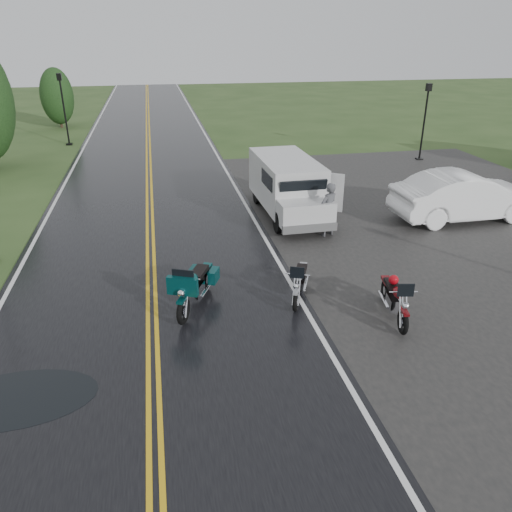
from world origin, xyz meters
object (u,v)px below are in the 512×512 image
at_px(motorcycle_teal, 183,300).
at_px(sedan_white, 465,197).
at_px(motorcycle_red, 404,313).
at_px(person_at_van, 328,210).
at_px(van_white, 279,204).
at_px(lamp_post_far_right, 424,122).
at_px(lamp_post_far_left, 64,110).
at_px(motorcycle_silver, 296,292).

distance_m(motorcycle_teal, sedan_white, 11.93).
xyz_separation_m(motorcycle_red, person_at_van, (0.31, 6.21, 0.32)).
bearing_deg(van_white, motorcycle_red, -80.69).
xyz_separation_m(motorcycle_red, sedan_white, (5.76, 6.77, 0.27)).
distance_m(van_white, lamp_post_far_right, 13.55).
distance_m(van_white, lamp_post_far_left, 19.25).
bearing_deg(motorcycle_silver, person_at_van, 85.68).
bearing_deg(van_white, motorcycle_silver, -100.49).
distance_m(motorcycle_red, person_at_van, 6.22).
bearing_deg(van_white, person_at_van, -21.72).
bearing_deg(motorcycle_teal, person_at_van, 66.55).
distance_m(motorcycle_silver, person_at_van, 5.33).
relative_size(motorcycle_teal, lamp_post_far_left, 0.55).
xyz_separation_m(motorcycle_teal, motorcycle_silver, (2.77, 0.05, -0.11)).
distance_m(sedan_white, lamp_post_far_left, 23.44).
height_order(motorcycle_red, lamp_post_far_left, lamp_post_far_left).
relative_size(motorcycle_red, motorcycle_teal, 0.89).
relative_size(lamp_post_far_left, lamp_post_far_right, 1.05).
relative_size(motorcycle_red, lamp_post_far_right, 0.51).
relative_size(motorcycle_red, sedan_white, 0.38).
bearing_deg(lamp_post_far_right, sedan_white, -108.92).
xyz_separation_m(van_white, lamp_post_far_right, (10.11, 8.98, 0.94)).
relative_size(motorcycle_teal, person_at_van, 1.26).
bearing_deg(lamp_post_far_left, person_at_van, -58.42).
distance_m(motorcycle_silver, sedan_white, 9.51).
bearing_deg(sedan_white, motorcycle_red, 138.41).
bearing_deg(lamp_post_far_right, motorcycle_teal, -133.79).
relative_size(motorcycle_red, motorcycle_silver, 1.06).
height_order(motorcycle_red, motorcycle_teal, motorcycle_teal).
relative_size(motorcycle_silver, van_white, 0.35).
relative_size(motorcycle_silver, lamp_post_far_right, 0.48).
xyz_separation_m(motorcycle_teal, sedan_white, (10.67, 5.35, 0.19)).
bearing_deg(person_at_van, van_white, -46.87).
xyz_separation_m(sedan_white, lamp_post_far_left, (-16.20, 16.90, 1.23)).
distance_m(sedan_white, lamp_post_far_right, 9.58).
height_order(motorcycle_teal, lamp_post_far_left, lamp_post_far_left).
height_order(person_at_van, lamp_post_far_right, lamp_post_far_right).
height_order(motorcycle_teal, person_at_van, person_at_van).
bearing_deg(motorcycle_red, person_at_van, 97.68).
height_order(motorcycle_teal, lamp_post_far_right, lamp_post_far_right).
height_order(motorcycle_red, sedan_white, sedan_white).
xyz_separation_m(person_at_van, lamp_post_far_right, (8.54, 9.57, 1.09)).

